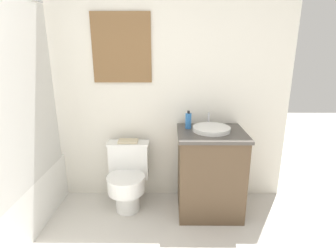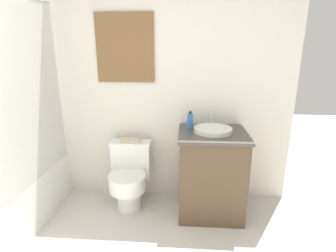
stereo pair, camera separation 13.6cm
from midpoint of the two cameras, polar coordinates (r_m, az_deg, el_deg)
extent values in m
cube|color=silver|center=(2.73, -12.49, 9.41)|extent=(3.49, 0.05, 2.50)
cube|color=brown|center=(2.66, -11.58, 16.29)|extent=(0.57, 0.02, 0.65)
cube|color=beige|center=(2.66, -11.60, 16.29)|extent=(0.54, 0.01, 0.62)
cube|color=silver|center=(2.26, -32.41, 2.78)|extent=(0.01, 1.42, 1.64)
cylinder|color=white|center=(2.77, -10.20, -15.43)|extent=(0.24, 0.24, 0.23)
cylinder|color=white|center=(2.64, -10.58, -12.49)|extent=(0.36, 0.36, 0.14)
cylinder|color=white|center=(2.60, -10.67, -10.95)|extent=(0.37, 0.37, 0.02)
cube|color=white|center=(2.77, -9.89, -7.46)|extent=(0.39, 0.16, 0.36)
cube|color=white|center=(2.70, -10.09, -3.71)|extent=(0.41, 0.17, 0.02)
cube|color=brown|center=(2.62, 7.55, -10.20)|extent=(0.60, 0.54, 0.80)
cube|color=#4C4742|center=(2.46, 7.91, -1.56)|extent=(0.63, 0.57, 0.03)
cylinder|color=white|center=(2.47, 7.88, -0.65)|extent=(0.35, 0.35, 0.04)
cylinder|color=silver|center=(2.65, 7.38, 1.56)|extent=(0.02, 0.02, 0.13)
cylinder|color=#2D6BB2|center=(2.52, 2.91, 1.10)|extent=(0.06, 0.06, 0.15)
cylinder|color=black|center=(2.50, 2.94, 3.03)|extent=(0.02, 0.02, 0.02)
cube|color=beige|center=(2.69, -10.11, -3.27)|extent=(0.19, 0.11, 0.02)
camera|label=1|loc=(0.07, -91.72, -0.51)|focal=28.00mm
camera|label=2|loc=(0.07, 88.28, 0.51)|focal=28.00mm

